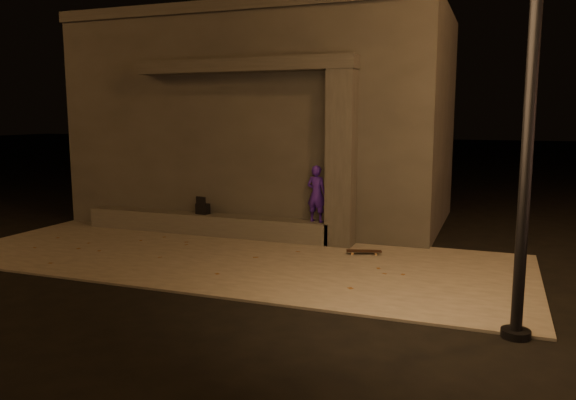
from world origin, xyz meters
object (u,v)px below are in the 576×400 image
at_px(column, 341,159).
at_px(backpack, 203,208).
at_px(skateboard, 364,251).
at_px(skateboarder, 317,194).

bearing_deg(column, backpack, 180.00).
xyz_separation_m(backpack, skateboard, (3.91, -0.65, -0.53)).
xyz_separation_m(skateboarder, skateboard, (1.19, -0.65, -0.99)).
relative_size(skateboarder, skateboard, 1.72).
xyz_separation_m(skateboarder, backpack, (-2.73, 0.00, -0.46)).
bearing_deg(column, skateboard, -44.71).
xyz_separation_m(column, skateboarder, (-0.53, 0.00, -0.75)).
distance_m(skateboarder, backpack, 2.77).
relative_size(backpack, skateboard, 0.59).
bearing_deg(skateboard, skateboarder, 134.91).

